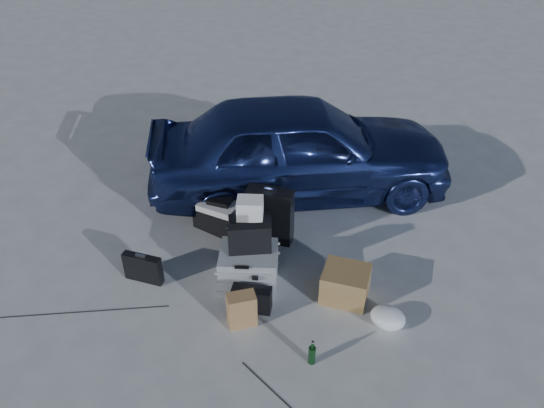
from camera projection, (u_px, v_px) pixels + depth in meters
The scene contains 16 objects.
ground at pixel (238, 300), 5.38m from camera, with size 60.00×60.00×0.00m, color beige.
car at pixel (300, 147), 6.69m from camera, with size 1.52×3.79×1.29m, color navy.
pelican_case at pixel (249, 267), 5.47m from camera, with size 0.59×0.48×0.43m, color gray.
laptop_bag at pixel (250, 239), 5.26m from camera, with size 0.43×0.11×0.32m, color black.
briefcase at pixel (143, 268), 5.54m from camera, with size 0.42×0.09×0.33m, color black.
suitcase_left at pixel (270, 215), 6.01m from camera, with size 0.52×0.19×0.68m, color black.
suitcase_right at pixel (250, 237), 5.80m from camera, with size 0.45×0.16×0.54m, color black.
white_carton at pixel (250, 208), 5.58m from camera, with size 0.27×0.22×0.22m, color white.
duffel_bag at pixel (221, 219), 6.25m from camera, with size 0.65×0.28×0.32m, color black.
flat_box_white at pixel (220, 206), 6.13m from camera, with size 0.45×0.33×0.08m, color white.
flat_box_black at pixel (220, 200), 6.09m from camera, with size 0.27×0.19×0.06m, color black.
kraft_bag at pixel (242, 310), 5.03m from camera, with size 0.27×0.16×0.36m, color #A46D47.
cardboard_box at pixel (345, 284), 5.33m from camera, with size 0.46×0.40×0.34m, color olive.
plastic_bag at pixel (388, 318), 5.06m from camera, with size 0.34×0.29×0.19m, color white.
messenger_bag at pixel (252, 299), 5.21m from camera, with size 0.39×0.15×0.27m, color black.
green_bottle at pixel (312, 353), 4.68m from camera, with size 0.07×0.07×0.26m, color black.
Camera 1 is at (1.17, -3.69, 3.88)m, focal length 35.00 mm.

